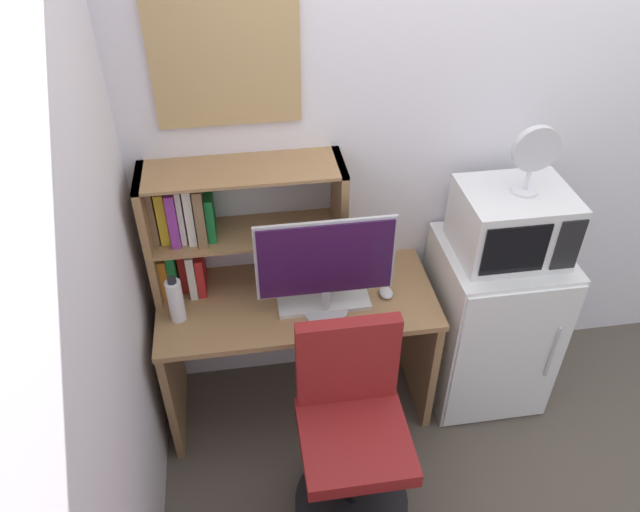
# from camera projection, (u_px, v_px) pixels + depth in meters

# --- Properties ---
(wall_back) EXTENTS (6.40, 0.04, 2.60)m
(wall_back) POSITION_uv_depth(u_px,v_px,m) (578.00, 130.00, 2.76)
(wall_back) COLOR silver
(wall_back) RESTS_ON ground_plane
(desk) EXTENTS (1.24, 0.55, 0.72)m
(desk) POSITION_uv_depth(u_px,v_px,m) (298.00, 333.00, 2.86)
(desk) COLOR #997047
(desk) RESTS_ON ground_plane
(hutch_bookshelf) EXTENTS (0.84, 0.26, 0.60)m
(hutch_bookshelf) POSITION_uv_depth(u_px,v_px,m) (212.00, 227.00, 2.61)
(hutch_bookshelf) COLOR #997047
(hutch_bookshelf) RESTS_ON desk
(monitor) EXTENTS (0.58, 0.20, 0.48)m
(monitor) POSITION_uv_depth(u_px,v_px,m) (326.00, 263.00, 2.50)
(monitor) COLOR #B7B7BC
(monitor) RESTS_ON desk
(keyboard) EXTENTS (0.41, 0.13, 0.02)m
(keyboard) POSITION_uv_depth(u_px,v_px,m) (324.00, 303.00, 2.69)
(keyboard) COLOR silver
(keyboard) RESTS_ON desk
(computer_mouse) EXTENTS (0.06, 0.08, 0.03)m
(computer_mouse) POSITION_uv_depth(u_px,v_px,m) (386.00, 293.00, 2.74)
(computer_mouse) COLOR silver
(computer_mouse) RESTS_ON desk
(water_bottle) EXTENTS (0.07, 0.07, 0.22)m
(water_bottle) POSITION_uv_depth(u_px,v_px,m) (176.00, 300.00, 2.56)
(water_bottle) COLOR silver
(water_bottle) RESTS_ON desk
(mini_fridge) EXTENTS (0.55, 0.55, 0.89)m
(mini_fridge) POSITION_uv_depth(u_px,v_px,m) (489.00, 322.00, 3.01)
(mini_fridge) COLOR white
(mini_fridge) RESTS_ON ground_plane
(microwave) EXTENTS (0.46, 0.38, 0.31)m
(microwave) POSITION_uv_depth(u_px,v_px,m) (512.00, 223.00, 2.64)
(microwave) COLOR silver
(microwave) RESTS_ON mini_fridge
(desk_fan) EXTENTS (0.19, 0.11, 0.30)m
(desk_fan) POSITION_uv_depth(u_px,v_px,m) (534.00, 155.00, 2.43)
(desk_fan) COLOR silver
(desk_fan) RESTS_ON microwave
(desk_chair) EXTENTS (0.50, 0.50, 0.94)m
(desk_chair) POSITION_uv_depth(u_px,v_px,m) (351.00, 436.00, 2.52)
(desk_chair) COLOR black
(desk_chair) RESTS_ON ground_plane
(wall_corkboard) EXTENTS (0.57, 0.02, 0.50)m
(wall_corkboard) POSITION_uv_depth(u_px,v_px,m) (225.00, 63.00, 2.30)
(wall_corkboard) COLOR tan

